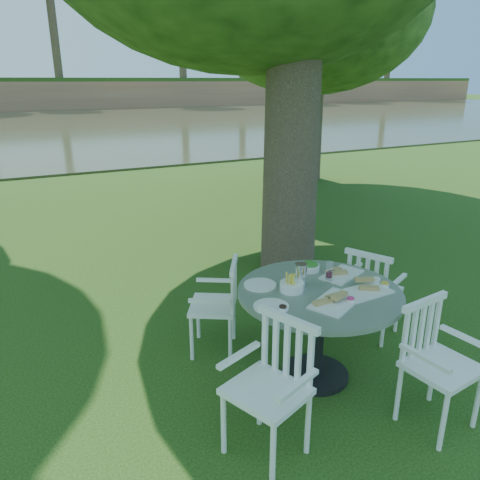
# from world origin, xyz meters

# --- Properties ---
(ground) EXTENTS (140.00, 140.00, 0.00)m
(ground) POSITION_xyz_m (0.00, 0.00, 0.00)
(ground) COLOR #16360B
(ground) RESTS_ON ground
(table) EXTENTS (1.29, 1.29, 0.79)m
(table) POSITION_xyz_m (0.08, -1.02, 0.63)
(table) COLOR black
(table) RESTS_ON ground
(chair_ne) EXTENTS (0.57, 0.58, 0.89)m
(chair_ne) POSITION_xyz_m (0.90, -0.71, 0.52)
(chair_ne) COLOR white
(chair_ne) RESTS_ON ground
(chair_nw) EXTENTS (0.57, 0.58, 0.86)m
(chair_nw) POSITION_xyz_m (-0.43, -0.29, 0.51)
(chair_nw) COLOR white
(chair_nw) RESTS_ON ground
(chair_sw) EXTENTS (0.58, 0.60, 0.93)m
(chair_sw) POSITION_xyz_m (-0.62, -1.53, 0.55)
(chair_sw) COLOR white
(chair_sw) RESTS_ON ground
(chair_se) EXTENTS (0.51, 0.48, 0.91)m
(chair_se) POSITION_xyz_m (0.51, -1.79, 0.54)
(chair_se) COLOR white
(chair_se) RESTS_ON ground
(tableware) EXTENTS (1.18, 0.89, 0.20)m
(tableware) POSITION_xyz_m (0.06, -0.97, 0.83)
(tableware) COLOR white
(tableware) RESTS_ON table
(river) EXTENTS (100.00, 28.00, 0.12)m
(river) POSITION_xyz_m (0.00, 23.00, 0.00)
(river) COLOR #373B22
(river) RESTS_ON ground
(far_bank) EXTENTS (100.00, 18.00, 15.20)m
(far_bank) POSITION_xyz_m (0.28, 41.12, 7.25)
(far_bank) COLOR #966246
(far_bank) RESTS_ON ground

